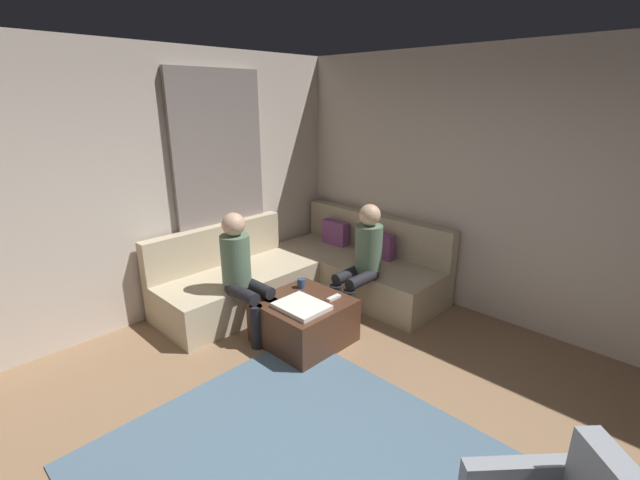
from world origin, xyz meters
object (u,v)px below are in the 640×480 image
at_px(sectional_couch, 307,273).
at_px(game_remote, 334,298).
at_px(coffee_mug, 301,283).
at_px(person_on_couch_back, 362,258).
at_px(person_on_couch_side, 242,270).
at_px(ottoman, 304,320).

xyz_separation_m(sectional_couch, game_remote, (0.86, -0.48, 0.15)).
bearing_deg(game_remote, coffee_mug, -174.29).
relative_size(coffee_mug, game_remote, 0.63).
xyz_separation_m(sectional_couch, coffee_mug, (0.46, -0.52, 0.19)).
relative_size(coffee_mug, person_on_couch_back, 0.08).
xyz_separation_m(sectional_couch, person_on_couch_side, (0.15, -0.99, 0.38)).
relative_size(sectional_couch, person_on_couch_back, 2.12).
height_order(game_remote, person_on_couch_back, person_on_couch_back).
bearing_deg(ottoman, sectional_couch, 134.00).
bearing_deg(person_on_couch_back, person_on_couch_side, 59.78).
bearing_deg(person_on_couch_back, coffee_mug, 62.50).
height_order(coffee_mug, game_remote, coffee_mug).
relative_size(coffee_mug, person_on_couch_side, 0.08).
bearing_deg(ottoman, game_remote, 50.71).
bearing_deg(person_on_couch_back, ottoman, 83.93).
bearing_deg(game_remote, ottoman, -129.29).
height_order(person_on_couch_back, person_on_couch_side, same).
bearing_deg(coffee_mug, person_on_couch_back, 62.50).
distance_m(game_remote, person_on_couch_back, 0.59).
xyz_separation_m(game_remote, person_on_couch_side, (-0.71, -0.51, 0.23)).
bearing_deg(coffee_mug, person_on_couch_side, -123.35).
bearing_deg(person_on_couch_side, ottoman, 118.79).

